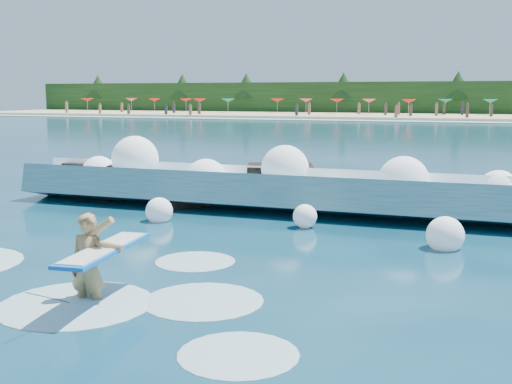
{
  "coord_description": "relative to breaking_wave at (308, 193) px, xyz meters",
  "views": [
    {
      "loc": [
        6.11,
        -10.47,
        3.25
      ],
      "look_at": [
        1.5,
        2.0,
        1.2
      ],
      "focal_mm": 45.0,
      "sensor_mm": 36.0,
      "label": 1
    }
  ],
  "objects": [
    {
      "name": "beach_umbrellas",
      "position": [
        -1.42,
        73.96,
        1.73
      ],
      "size": [
        113.77,
        6.77,
        0.5
      ],
      "color": "red",
      "rests_on": "ground"
    },
    {
      "name": "treeline",
      "position": [
        -1.35,
        81.43,
        1.98
      ],
      "size": [
        140.0,
        4.0,
        5.0
      ],
      "primitive_type": "cube",
      "color": "black",
      "rests_on": "ground"
    },
    {
      "name": "beach",
      "position": [
        -1.35,
        71.43,
        -0.32
      ],
      "size": [
        140.0,
        20.0,
        0.4
      ],
      "primitive_type": "cube",
      "color": "tan",
      "rests_on": "ground"
    },
    {
      "name": "wave_spray",
      "position": [
        -0.71,
        -0.29,
        0.41
      ],
      "size": [
        14.9,
        4.58,
        2.08
      ],
      "color": "white",
      "rests_on": "ground"
    },
    {
      "name": "wet_band",
      "position": [
        -1.35,
        60.43,
        -0.48
      ],
      "size": [
        140.0,
        5.0,
        0.08
      ],
      "primitive_type": "cube",
      "color": "silver",
      "rests_on": "ground"
    },
    {
      "name": "surfer_with_board",
      "position": [
        -1.01,
        -8.81,
        0.11
      ],
      "size": [
        0.99,
        2.89,
        1.7
      ],
      "color": "#A17C4B",
      "rests_on": "ground"
    },
    {
      "name": "surf_foam",
      "position": [
        -2.18,
        -8.41,
        -0.52
      ],
      "size": [
        8.92,
        5.49,
        0.13
      ],
      "color": "silver",
      "rests_on": "ground"
    },
    {
      "name": "rock_cluster",
      "position": [
        -4.19,
        0.53,
        -0.09
      ],
      "size": [
        8.07,
        3.3,
        1.35
      ],
      "color": "black",
      "rests_on": "ground"
    },
    {
      "name": "ground",
      "position": [
        -1.35,
        -6.57,
        -0.52
      ],
      "size": [
        200.0,
        200.0,
        0.0
      ],
      "primitive_type": "plane",
      "color": "#083043",
      "rests_on": "ground"
    },
    {
      "name": "breaking_wave",
      "position": [
        0.0,
        0.0,
        0.0
      ],
      "size": [
        17.21,
        2.72,
        1.48
      ],
      "color": "teal",
      "rests_on": "ground"
    }
  ]
}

